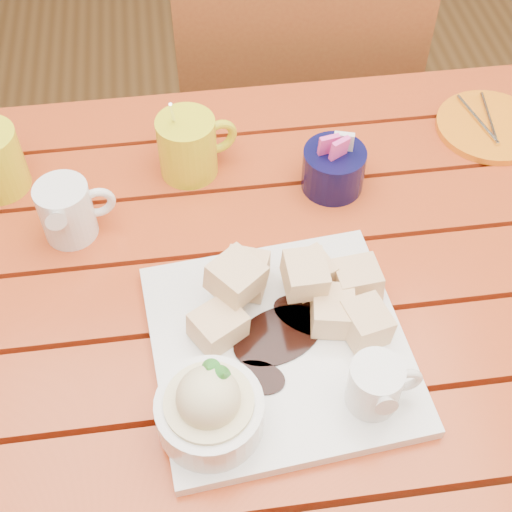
{
  "coord_description": "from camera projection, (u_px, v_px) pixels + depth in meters",
  "views": [
    {
      "loc": [
        -0.05,
        -0.53,
        1.48
      ],
      "look_at": [
        0.02,
        -0.01,
        0.82
      ],
      "focal_mm": 50.0,
      "sensor_mm": 36.0,
      "label": 1
    }
  ],
  "objects": [
    {
      "name": "sugar_caddy",
      "position": [
        334.0,
        168.0,
        0.99
      ],
      "size": [
        0.09,
        0.09,
        0.09
      ],
      "color": "black",
      "rests_on": "table"
    },
    {
      "name": "ground",
      "position": [
        246.0,
        499.0,
        1.49
      ],
      "size": [
        5.0,
        5.0,
        0.0
      ],
      "primitive_type": "plane",
      "color": "#513317",
      "rests_on": "ground"
    },
    {
      "name": "coffee_mug_right",
      "position": [
        189.0,
        145.0,
        1.0
      ],
      "size": [
        0.12,
        0.08,
        0.14
      ],
      "rotation": [
        0.0,
        0.0,
        0.31
      ],
      "color": "yellow",
      "rests_on": "table"
    },
    {
      "name": "dessert_plate",
      "position": [
        270.0,
        353.0,
        0.8
      ],
      "size": [
        0.32,
        0.32,
        0.12
      ],
      "rotation": [
        0.0,
        0.0,
        0.09
      ],
      "color": "white",
      "rests_on": "table"
    },
    {
      "name": "cream_pitcher",
      "position": [
        68.0,
        210.0,
        0.92
      ],
      "size": [
        0.1,
        0.09,
        0.09
      ],
      "rotation": [
        0.0,
        0.0,
        0.19
      ],
      "color": "white",
      "rests_on": "table"
    },
    {
      "name": "orange_saucer",
      "position": [
        491.0,
        126.0,
        1.08
      ],
      "size": [
        0.16,
        0.16,
        0.02
      ],
      "rotation": [
        0.0,
        0.0,
        0.02
      ],
      "color": "orange",
      "rests_on": "table"
    },
    {
      "name": "chair_far",
      "position": [
        292.0,
        111.0,
        1.48
      ],
      "size": [
        0.47,
        0.47,
        0.92
      ],
      "rotation": [
        0.0,
        0.0,
        3.06
      ],
      "color": "brown",
      "rests_on": "ground"
    },
    {
      "name": "table",
      "position": [
        241.0,
        333.0,
        0.98
      ],
      "size": [
        1.2,
        0.79,
        0.75
      ],
      "color": "#9A3113",
      "rests_on": "ground"
    }
  ]
}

